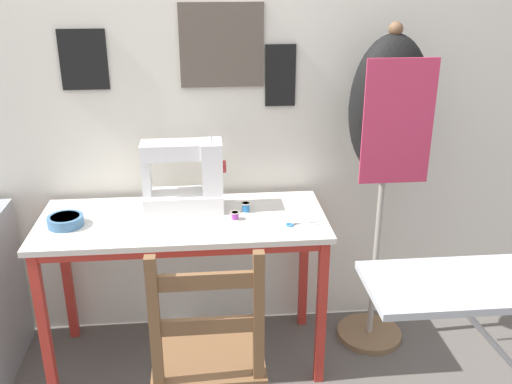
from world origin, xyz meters
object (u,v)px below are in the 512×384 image
at_px(scissors, 298,224).
at_px(dress_form, 388,123).
at_px(sewing_machine, 188,178).
at_px(thread_spool_mid_table, 246,207).
at_px(wooden_chair, 209,356).
at_px(fabric_bowl, 65,221).
at_px(thread_spool_near_machine, 235,216).

height_order(scissors, dress_form, dress_form).
distance_m(sewing_machine, thread_spool_mid_table, 0.29).
relative_size(thread_spool_mid_table, wooden_chair, 0.05).
distance_m(scissors, dress_form, 0.59).
relative_size(fabric_bowl, thread_spool_near_machine, 3.83).
relative_size(thread_spool_near_machine, thread_spool_mid_table, 0.92).
relative_size(sewing_machine, scissors, 2.51).
height_order(fabric_bowl, scissors, fabric_bowl).
distance_m(sewing_machine, scissors, 0.52).
bearing_deg(thread_spool_near_machine, sewing_machine, 146.22).
xyz_separation_m(sewing_machine, thread_spool_near_machine, (0.20, -0.13, -0.13)).
relative_size(thread_spool_mid_table, dress_form, 0.03).
bearing_deg(wooden_chair, thread_spool_mid_table, 72.97).
bearing_deg(wooden_chair, fabric_bowl, 137.78).
relative_size(fabric_bowl, scissors, 1.02).
xyz_separation_m(scissors, thread_spool_near_machine, (-0.26, 0.08, 0.01)).
xyz_separation_m(thread_spool_mid_table, wooden_chair, (-0.18, -0.60, -0.33)).
bearing_deg(sewing_machine, dress_form, -1.74).
bearing_deg(sewing_machine, fabric_bowl, -165.86).
height_order(fabric_bowl, thread_spool_mid_table, fabric_bowl).
bearing_deg(wooden_chair, dress_form, 37.97).
bearing_deg(fabric_bowl, thread_spool_near_machine, -0.17).
distance_m(sewing_machine, thread_spool_near_machine, 0.27).
bearing_deg(thread_spool_mid_table, scissors, -37.39).
bearing_deg(scissors, thread_spool_mid_table, 142.61).
relative_size(wooden_chair, dress_form, 0.59).
distance_m(fabric_bowl, thread_spool_mid_table, 0.77).
distance_m(fabric_bowl, wooden_chair, 0.85).
xyz_separation_m(thread_spool_near_machine, dress_form, (0.68, 0.11, 0.37)).
distance_m(thread_spool_mid_table, dress_form, 0.72).
bearing_deg(dress_form, fabric_bowl, -175.75).
height_order(sewing_machine, thread_spool_mid_table, sewing_machine).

